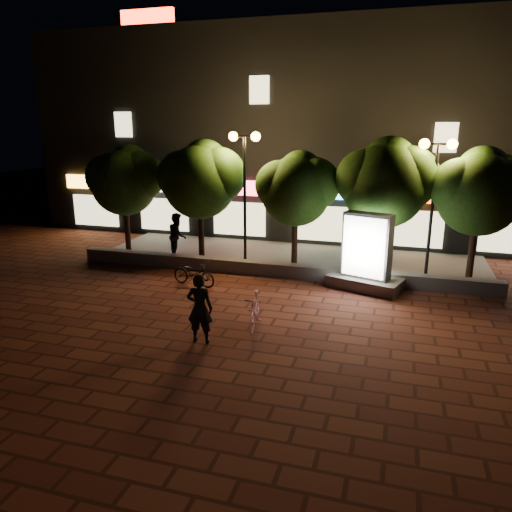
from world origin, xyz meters
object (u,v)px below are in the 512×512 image
at_px(tree_far_right, 481,189).
at_px(street_lamp_left, 245,164).
at_px(ad_kiosk, 366,259).
at_px(scooter_pink, 255,310).
at_px(tree_mid, 297,186).
at_px(tree_far_left, 126,178).
at_px(rider, 200,308).
at_px(scooter_parked, 194,273).
at_px(street_lamp_right, 435,173).
at_px(pedestrian, 178,235).
at_px(tree_left, 201,177).
at_px(tree_right, 386,180).

distance_m(tree_far_right, street_lamp_left, 8.58).
xyz_separation_m(ad_kiosk, scooter_pink, (-2.73, -4.24, -0.59)).
bearing_deg(tree_mid, ad_kiosk, -34.34).
xyz_separation_m(tree_far_left, rider, (6.56, -7.57, -2.35)).
relative_size(scooter_pink, scooter_parked, 0.95).
height_order(street_lamp_right, rider, street_lamp_right).
height_order(tree_mid, tree_far_right, tree_far_right).
bearing_deg(street_lamp_right, rider, -128.85).
bearing_deg(pedestrian, tree_left, -91.66).
xyz_separation_m(tree_far_right, scooter_parked, (-9.46, -3.36, -2.92)).
relative_size(tree_far_right, street_lamp_left, 0.92).
distance_m(tree_far_left, rider, 10.29).
distance_m(tree_right, street_lamp_left, 5.38).
relative_size(rider, scooter_parked, 1.10).
relative_size(tree_right, pedestrian, 2.66).
distance_m(tree_far_right, street_lamp_right, 1.66).
bearing_deg(street_lamp_left, tree_far_left, 177.24).
bearing_deg(street_lamp_left, scooter_parked, -106.34).
xyz_separation_m(tree_left, pedestrian, (-0.99, -0.38, -2.41)).
height_order(tree_far_right, scooter_pink, tree_far_right).
distance_m(tree_right, tree_far_right, 3.20).
bearing_deg(rider, ad_kiosk, -128.38).
xyz_separation_m(tree_far_left, ad_kiosk, (10.37, -1.96, -2.22)).
relative_size(street_lamp_left, rider, 2.74).
bearing_deg(street_lamp_left, ad_kiosk, -19.05).
height_order(tree_left, ad_kiosk, tree_left).
distance_m(ad_kiosk, scooter_parked, 6.03).
height_order(ad_kiosk, scooter_parked, ad_kiosk).
distance_m(ad_kiosk, pedestrian, 8.02).
relative_size(tree_far_left, rider, 2.45).
height_order(tree_mid, scooter_parked, tree_mid).
xyz_separation_m(tree_left, rider, (3.06, -7.57, -2.50)).
relative_size(tree_far_left, tree_mid, 1.03).
bearing_deg(ad_kiosk, rider, -124.20).
xyz_separation_m(tree_right, street_lamp_left, (-5.36, -0.26, 0.46)).
bearing_deg(tree_mid, street_lamp_right, -3.04).
distance_m(rider, scooter_parked, 4.69).
xyz_separation_m(tree_far_left, scooter_parked, (4.54, -3.36, -2.84)).
bearing_deg(ad_kiosk, tree_mid, 145.66).
relative_size(street_lamp_right, ad_kiosk, 1.83).
bearing_deg(rider, tree_far_right, -138.69).
relative_size(tree_mid, pedestrian, 2.36).
distance_m(tree_left, rider, 8.54).
xyz_separation_m(tree_right, street_lamp_right, (1.64, -0.26, 0.33)).
distance_m(tree_mid, street_lamp_left, 2.22).
relative_size(tree_far_right, ad_kiosk, 1.75).
height_order(tree_right, street_lamp_left, street_lamp_left).
bearing_deg(street_lamp_left, tree_right, 2.81).
bearing_deg(tree_mid, rider, -97.04).
bearing_deg(ad_kiosk, scooter_pink, -122.78).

